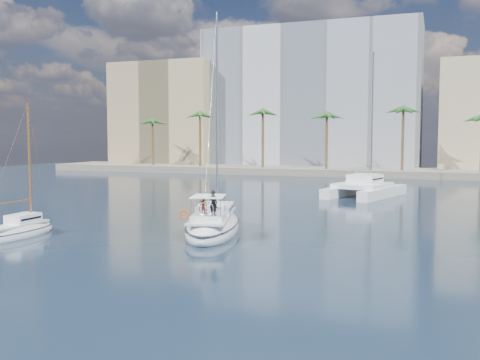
% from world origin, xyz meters
% --- Properties ---
extents(ground, '(160.00, 160.00, 0.00)m').
position_xyz_m(ground, '(0.00, 0.00, 0.00)').
color(ground, black).
rests_on(ground, ground).
extents(quay, '(120.00, 14.00, 1.20)m').
position_xyz_m(quay, '(0.00, 61.00, 0.60)').
color(quay, gray).
rests_on(quay, ground).
extents(building_modern, '(42.00, 16.00, 28.00)m').
position_xyz_m(building_modern, '(-12.00, 73.00, 14.00)').
color(building_modern, silver).
rests_on(building_modern, ground).
extents(building_tan_left, '(22.00, 14.00, 22.00)m').
position_xyz_m(building_tan_left, '(-42.00, 69.00, 11.00)').
color(building_tan_left, tan).
rests_on(building_tan_left, ground).
extents(palm_left, '(3.60, 3.60, 12.30)m').
position_xyz_m(palm_left, '(-34.00, 57.00, 10.28)').
color(palm_left, brown).
rests_on(palm_left, ground).
extents(palm_centre, '(3.60, 3.60, 12.30)m').
position_xyz_m(palm_centre, '(0.00, 57.00, 10.28)').
color(palm_centre, brown).
rests_on(palm_centre, ground).
extents(main_sloop, '(6.39, 11.67, 16.53)m').
position_xyz_m(main_sloop, '(-2.86, 0.43, 0.52)').
color(main_sloop, white).
rests_on(main_sloop, ground).
extents(small_sloop, '(2.15, 6.66, 9.54)m').
position_xyz_m(small_sloop, '(-14.54, -5.68, 0.38)').
color(small_sloop, white).
rests_on(small_sloop, ground).
extents(catamaran, '(8.53, 12.18, 16.23)m').
position_xyz_m(catamaran, '(4.28, 26.92, 1.12)').
color(catamaran, white).
rests_on(catamaran, ground).
extents(seagull, '(1.24, 0.53, 0.23)m').
position_xyz_m(seagull, '(-4.73, 2.45, 0.63)').
color(seagull, silver).
rests_on(seagull, ground).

